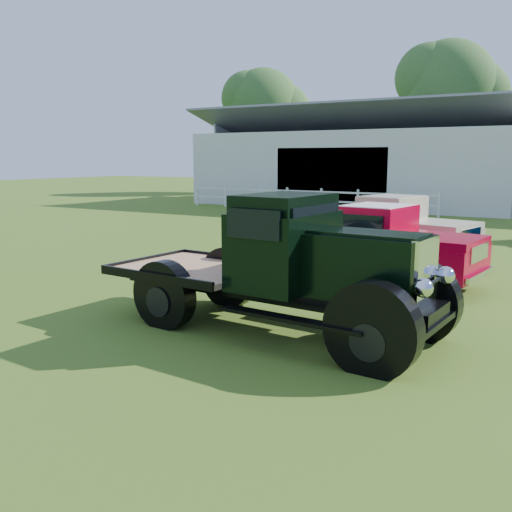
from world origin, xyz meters
The scene contains 8 objects.
ground centered at (0.00, 0.00, 0.00)m, with size 120.00×120.00×0.00m, color #4B6E1A.
shed_left centered at (-7.00, 26.00, 2.80)m, with size 18.80×10.20×5.60m, color #ACACAB, non-canonical shape.
fence_rail centered at (-8.00, 20.00, 0.60)m, with size 14.20×0.16×1.20m, color white, non-canonical shape.
tree_a centered at (-18.00, 33.00, 5.25)m, with size 6.30×6.30×10.50m, color #244D1D, non-canonical shape.
tree_b centered at (-4.00, 34.00, 5.75)m, with size 6.90×6.90×11.50m, color #244D1D, non-canonical shape.
vintage_flatbed centered at (1.02, 0.51, 1.10)m, with size 5.56×2.20×2.20m, color black, non-canonical shape.
red_pickup centered at (1.06, 4.83, 0.88)m, with size 4.82×1.85×1.76m, color #BD0124, non-canonical shape.
white_pickup centered at (0.55, 7.56, 0.86)m, with size 4.71×1.82×1.73m, color #BDB394, non-canonical shape.
Camera 1 is at (5.24, -7.29, 2.75)m, focal length 40.00 mm.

